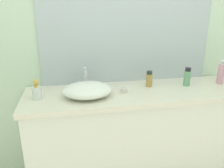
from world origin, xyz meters
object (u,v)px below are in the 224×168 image
perfume_bottle (37,91)px  candle_jar (124,90)px  soap_dispenser (221,73)px  sink_basin (87,90)px  lotion_bottle (149,79)px  spray_can (187,77)px

perfume_bottle → candle_jar: bearing=0.5°
perfume_bottle → soap_dispenser: bearing=2.1°
sink_basin → candle_jar: 0.30m
soap_dispenser → candle_jar: 0.89m
lotion_bottle → spray_can: spray_can is taller
soap_dispenser → spray_can: 0.32m
spray_can → candle_jar: size_ratio=2.84×
soap_dispenser → candle_jar: (-0.89, -0.05, -0.08)m
perfume_bottle → candle_jar: size_ratio=2.73×
lotion_bottle → spray_can: bearing=-7.2°
lotion_bottle → perfume_bottle: size_ratio=0.89×
soap_dispenser → sink_basin: bearing=-176.1°
perfume_bottle → lotion_bottle: bearing=6.5°
soap_dispenser → candle_jar: bearing=-176.7°
lotion_bottle → perfume_bottle: bearing=-173.5°
soap_dispenser → perfume_bottle: size_ratio=1.43×
perfume_bottle → candle_jar: perfume_bottle is taller
sink_basin → lotion_bottle: (0.54, 0.13, 0.01)m
soap_dispenser → perfume_bottle: (-1.56, -0.06, -0.03)m
sink_basin → soap_dispenser: (1.18, 0.08, 0.04)m
lotion_bottle → candle_jar: lotion_bottle is taller
sink_basin → perfume_bottle: bearing=176.2°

